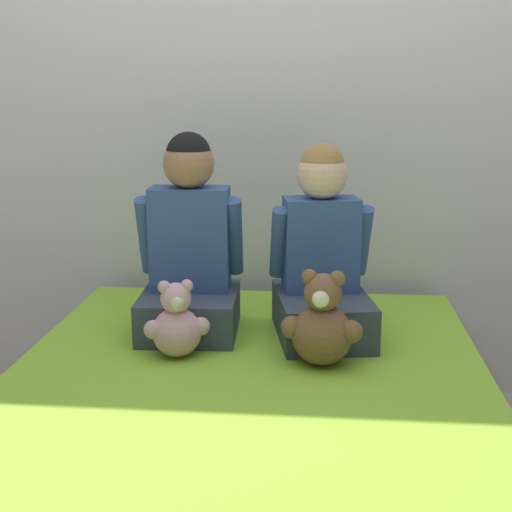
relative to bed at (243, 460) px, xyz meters
The scene contains 6 objects.
wall_behind_bed 1.48m from the bed, 90.00° to the left, with size 8.00×0.06×2.50m.
bed is the anchor object (origin of this frame).
child_on_left 0.71m from the bed, 116.18° to the left, with size 0.36×0.37×0.66m.
child_on_right 0.69m from the bed, 65.92° to the left, with size 0.36×0.45×0.63m.
teddy_bear_held_by_left_child 0.45m from the bed, 136.31° to the left, with size 0.19×0.15×0.24m.
teddy_bear_held_by_right_child 0.45m from the bed, 41.94° to the left, with size 0.24×0.18×0.29m.
Camera 1 is at (0.21, -1.81, 1.25)m, focal length 50.00 mm.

